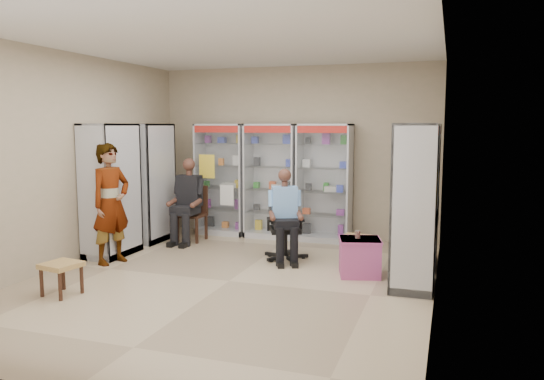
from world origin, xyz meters
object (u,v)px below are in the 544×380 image
(cabinet_back_left, at_px, (222,179))
(cabinet_back_mid, at_px, (272,181))
(woven_stool_a, at_px, (356,249))
(cabinet_right_near, at_px, (415,206))
(cabinet_left_near, at_px, (111,190))
(seated_shopkeeper, at_px, (284,218))
(wooden_chair, at_px, (192,214))
(standing_man, at_px, (111,204))
(pink_trunk, at_px, (360,257))
(cabinet_right_far, at_px, (420,195))
(woven_stool_b, at_px, (62,279))
(cabinet_back_right, at_px, (324,183))
(cabinet_left_far, at_px, (150,183))
(office_chair, at_px, (285,226))

(cabinet_back_left, xyz_separation_m, cabinet_back_mid, (0.95, 0.00, 0.00))
(woven_stool_a, bearing_deg, cabinet_right_near, -48.32)
(cabinet_left_near, height_order, seated_shopkeeper, cabinet_left_near)
(wooden_chair, relative_size, standing_man, 0.54)
(cabinet_left_near, relative_size, pink_trunk, 3.90)
(cabinet_right_far, relative_size, pink_trunk, 3.90)
(wooden_chair, distance_m, woven_stool_a, 2.98)
(woven_stool_a, bearing_deg, cabinet_back_left, 154.65)
(woven_stool_b, bearing_deg, pink_trunk, 31.45)
(cabinet_back_right, bearing_deg, woven_stool_b, -119.97)
(cabinet_right_far, height_order, pink_trunk, cabinet_right_far)
(cabinet_right_near, xyz_separation_m, wooden_chair, (-3.78, 1.50, -0.53))
(cabinet_left_far, relative_size, office_chair, 2.01)
(cabinet_right_far, relative_size, office_chair, 2.01)
(cabinet_right_far, xyz_separation_m, seated_shopkeeper, (-1.88, -0.34, -0.37))
(cabinet_back_right, relative_size, cabinet_left_far, 1.00)
(cabinet_right_near, height_order, woven_stool_a, cabinet_right_near)
(woven_stool_a, bearing_deg, seated_shopkeeper, -168.67)
(pink_trunk, bearing_deg, wooden_chair, 158.67)
(cabinet_right_far, height_order, woven_stool_b, cabinet_right_far)
(seated_shopkeeper, distance_m, woven_stool_a, 1.13)
(cabinet_back_left, relative_size, wooden_chair, 2.13)
(cabinet_back_left, xyz_separation_m, office_chair, (1.65, -1.42, -0.50))
(seated_shopkeeper, bearing_deg, cabinet_left_far, 144.49)
(cabinet_left_far, height_order, woven_stool_a, cabinet_left_far)
(office_chair, distance_m, seated_shopkeeper, 0.14)
(cabinet_back_mid, bearing_deg, cabinet_left_far, -153.68)
(cabinet_back_right, xyz_separation_m, cabinet_right_near, (1.63, -2.23, 0.00))
(cabinet_left_near, xyz_separation_m, wooden_chair, (0.68, 1.30, -0.53))
(cabinet_right_far, height_order, cabinet_left_far, same)
(standing_man, bearing_deg, cabinet_back_left, 0.83)
(cabinet_right_far, xyz_separation_m, wooden_chair, (-3.78, 0.40, -0.53))
(cabinet_left_far, xyz_separation_m, seated_shopkeeper, (2.58, -0.54, -0.37))
(cabinet_back_mid, bearing_deg, woven_stool_a, -36.32)
(woven_stool_b, bearing_deg, cabinet_back_right, 60.03)
(pink_trunk, distance_m, woven_stool_a, 0.69)
(cabinet_right_near, xyz_separation_m, cabinet_left_near, (-4.46, 0.20, 0.00))
(cabinet_back_left, relative_size, cabinet_back_mid, 1.00)
(cabinet_back_left, xyz_separation_m, cabinet_left_far, (-0.93, -0.93, 0.00))
(cabinet_back_mid, distance_m, cabinet_left_far, 2.10)
(cabinet_left_far, xyz_separation_m, woven_stool_b, (0.60, -2.94, -0.81))
(cabinet_right_far, bearing_deg, woven_stool_a, 98.95)
(cabinet_right_near, relative_size, cabinet_left_near, 1.00)
(wooden_chair, relative_size, woven_stool_a, 2.42)
(cabinet_right_far, xyz_separation_m, pink_trunk, (-0.70, -0.80, -0.75))
(cabinet_right_far, distance_m, pink_trunk, 1.30)
(cabinet_left_near, bearing_deg, pink_trunk, 91.47)
(cabinet_left_far, bearing_deg, office_chair, 79.21)
(cabinet_left_near, distance_m, pink_trunk, 3.84)
(cabinet_right_far, distance_m, cabinet_left_far, 4.46)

